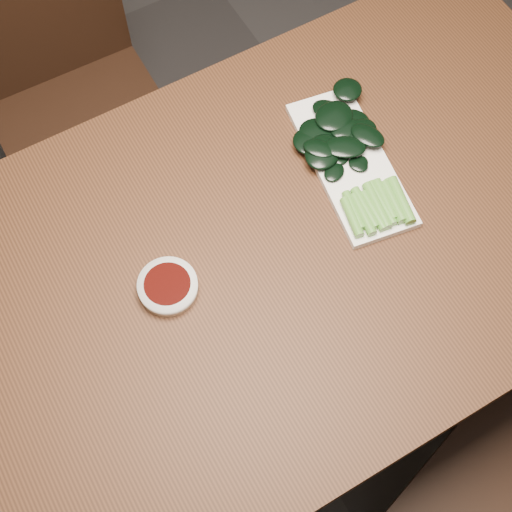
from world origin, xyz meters
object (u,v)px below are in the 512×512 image
Objects in this scene: chair_far at (71,93)px; gai_lan at (350,155)px; serving_plate at (351,164)px; table at (270,265)px; sauce_bowl at (168,287)px.

chair_far is 0.77m from gai_lan.
serving_plate is at bearing -60.53° from chair_far.
table is at bearing -159.45° from gai_lan.
chair_far reaches higher than serving_plate.
gai_lan is at bearing 8.82° from sauce_bowl.
table is 0.21m from sauce_bowl.
table is 0.74m from chair_far.
gai_lan is (0.40, 0.06, 0.01)m from sauce_bowl.
chair_far reaches higher than table.
table is at bearing -5.13° from sauce_bowl.
chair_far is at bearing 85.60° from sauce_bowl.
table is at bearing -78.21° from chair_far.
table is 0.24m from gai_lan.
gai_lan is at bearing -60.18° from chair_far.
chair_far is (-0.13, 0.70, -0.19)m from table.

